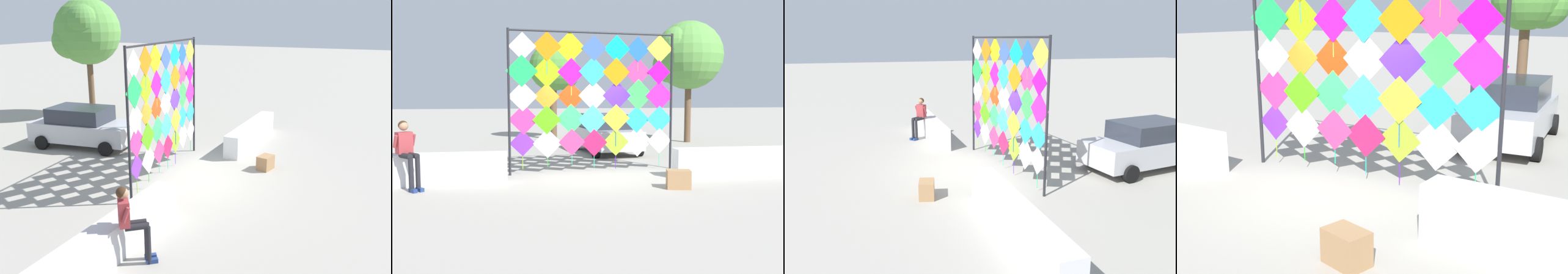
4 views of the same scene
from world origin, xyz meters
The scene contains 8 objects.
ground centered at (0.00, 0.00, 0.00)m, with size 120.00×120.00×0.00m, color #9E998E.
plaza_ledge_left centered at (-4.52, -0.49, 0.40)m, with size 4.57×0.53×0.80m, color silver.
plaza_ledge_right centered at (4.52, -0.49, 0.40)m, with size 4.57×0.53×0.80m, color silver.
kite_display_rack centered at (0.23, 0.84, 2.31)m, with size 4.98×0.54×4.07m.
seated_vendor centered at (-4.55, -0.98, 0.98)m, with size 0.75×0.78×1.65m.
parked_car centered at (1.44, 5.10, 0.76)m, with size 2.26×4.06×1.50m.
cardboard_box_large centered at (1.84, -1.84, 0.23)m, with size 0.56×0.38×0.45m, color #9E754C.
tree_broadleaf centered at (5.94, 8.33, 4.03)m, with size 3.18×3.18×5.66m.
Camera 1 is at (-10.72, -5.24, 4.70)m, focal length 38.84 mm.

